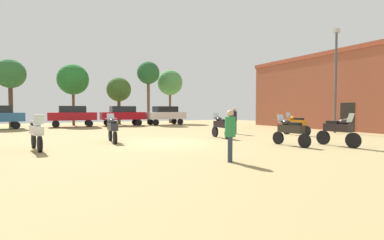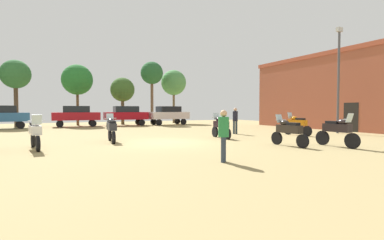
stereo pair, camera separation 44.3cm
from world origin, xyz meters
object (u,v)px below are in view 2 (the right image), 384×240
at_px(motorcycle_2, 289,131).
at_px(motorcycle_7, 35,132).
at_px(car_2, 76,115).
at_px(tree_1, 77,80).
at_px(brick_building, 342,92).
at_px(tree_7, 152,74).
at_px(car_3, 126,114).
at_px(motorcycle_8, 337,130).
at_px(motorcycle_6, 111,128).
at_px(person_1, 235,119).
at_px(car_4, 169,114).
at_px(tree_9, 15,75).
at_px(lamp_post, 339,75).
at_px(tree_2, 174,83).
at_px(motorcycle_1, 297,124).
at_px(person_2, 224,132).
at_px(tree_3, 122,90).
at_px(motorcycle_5, 221,126).
at_px(car_1, 0,115).

distance_m(motorcycle_2, motorcycle_7, 11.01).
bearing_deg(motorcycle_7, car_2, -108.53).
bearing_deg(tree_1, brick_building, -36.03).
bearing_deg(tree_7, car_3, -146.79).
bearing_deg(motorcycle_8, motorcycle_6, -37.46).
xyz_separation_m(car_2, person_1, (9.13, -13.61, -0.12)).
relative_size(brick_building, car_4, 3.50).
bearing_deg(tree_9, brick_building, -29.09).
height_order(motorcycle_8, car_2, car_2).
bearing_deg(person_1, lamp_post, -178.78).
distance_m(brick_building, lamp_post, 6.17).
relative_size(tree_2, tree_7, 0.91).
xyz_separation_m(motorcycle_1, tree_7, (-3.82, 18.26, 5.03)).
xyz_separation_m(person_2, tree_1, (-2.53, 24.61, 3.78)).
height_order(car_4, tree_1, tree_1).
xyz_separation_m(motorcycle_2, tree_3, (-2.67, 22.32, 3.11)).
xyz_separation_m(motorcycle_1, motorcycle_2, (-4.49, -3.87, -0.02)).
height_order(brick_building, tree_7, tree_7).
height_order(car_3, lamp_post, lamp_post).
distance_m(person_1, tree_7, 16.33).
bearing_deg(car_2, motorcycle_7, 172.14).
bearing_deg(lamp_post, person_2, -155.42).
bearing_deg(brick_building, person_1, -175.65).
xyz_separation_m(motorcycle_7, car_4, (12.03, 15.74, 0.44)).
distance_m(car_4, person_2, 22.58).
bearing_deg(tree_3, person_1, -75.15).
bearing_deg(motorcycle_1, motorcycle_8, -123.13).
bearing_deg(motorcycle_2, person_1, 73.14).
height_order(motorcycle_2, motorcycle_5, motorcycle_5).
distance_m(motorcycle_7, lamp_post, 19.05).
xyz_separation_m(motorcycle_5, car_2, (-6.73, 15.65, 0.45)).
bearing_deg(tree_3, car_3, -94.62).
height_order(motorcycle_6, car_1, car_1).
relative_size(car_1, lamp_post, 0.61).
bearing_deg(person_2, tree_3, 34.57).
bearing_deg(lamp_post, brick_building, 34.65).
xyz_separation_m(person_1, tree_1, (-8.83, 16.00, 3.70)).
relative_size(tree_2, tree_3, 1.25).
height_order(motorcycle_8, lamp_post, lamp_post).
height_order(car_4, tree_3, tree_3).
distance_m(motorcycle_2, car_1, 23.76).
height_order(motorcycle_1, car_1, car_1).
xyz_separation_m(motorcycle_2, tree_1, (-7.31, 22.51, 4.04)).
relative_size(car_4, tree_2, 0.69).
bearing_deg(car_1, person_2, -165.76).
height_order(motorcycle_7, tree_2, tree_2).
xyz_separation_m(motorcycle_1, car_4, (-2.79, 15.67, 0.44)).
xyz_separation_m(person_2, tree_3, (2.11, 24.41, 2.86)).
xyz_separation_m(car_2, tree_1, (0.30, 2.40, 3.57)).
relative_size(motorcycle_1, tree_9, 0.34).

